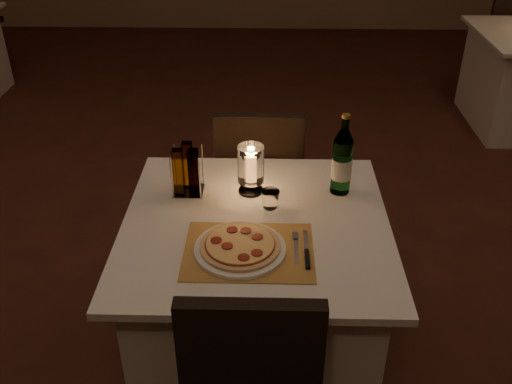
{
  "coord_description": "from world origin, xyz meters",
  "views": [
    {
      "loc": [
        0.17,
        -1.99,
        1.96
      ],
      "look_at": [
        0.12,
        -0.22,
        0.86
      ],
      "focal_mm": 40.0,
      "sensor_mm": 36.0,
      "label": 1
    }
  ],
  "objects_px": {
    "main_table": "(256,296)",
    "water_bottle": "(342,162)",
    "tumbler": "(270,199)",
    "hurricane_candle": "(251,166)",
    "chair_far": "(259,172)",
    "pizza": "(240,245)",
    "plate": "(240,249)"
  },
  "relations": [
    {
      "from": "main_table",
      "to": "hurricane_candle",
      "type": "bearing_deg",
      "value": 96.73
    },
    {
      "from": "water_bottle",
      "to": "tumbler",
      "type": "bearing_deg",
      "value": -156.25
    },
    {
      "from": "water_bottle",
      "to": "hurricane_candle",
      "type": "bearing_deg",
      "value": -178.26
    },
    {
      "from": "chair_far",
      "to": "hurricane_candle",
      "type": "distance_m",
      "value": 0.59
    },
    {
      "from": "main_table",
      "to": "water_bottle",
      "type": "height_order",
      "value": "water_bottle"
    },
    {
      "from": "main_table",
      "to": "tumbler",
      "type": "relative_size",
      "value": 13.76
    },
    {
      "from": "plate",
      "to": "water_bottle",
      "type": "bearing_deg",
      "value": 46.71
    },
    {
      "from": "chair_far",
      "to": "water_bottle",
      "type": "bearing_deg",
      "value": -55.45
    },
    {
      "from": "tumbler",
      "to": "chair_far",
      "type": "bearing_deg",
      "value": 94.97
    },
    {
      "from": "chair_far",
      "to": "tumbler",
      "type": "height_order",
      "value": "chair_far"
    },
    {
      "from": "pizza",
      "to": "water_bottle",
      "type": "bearing_deg",
      "value": 46.7
    },
    {
      "from": "hurricane_candle",
      "to": "pizza",
      "type": "bearing_deg",
      "value": -93.51
    },
    {
      "from": "chair_far",
      "to": "pizza",
      "type": "relative_size",
      "value": 3.21
    },
    {
      "from": "chair_far",
      "to": "pizza",
      "type": "xyz_separation_m",
      "value": [
        -0.05,
        -0.89,
        0.22
      ]
    },
    {
      "from": "pizza",
      "to": "water_bottle",
      "type": "height_order",
      "value": "water_bottle"
    },
    {
      "from": "water_bottle",
      "to": "chair_far",
      "type": "bearing_deg",
      "value": 124.55
    },
    {
      "from": "tumbler",
      "to": "main_table",
      "type": "bearing_deg",
      "value": -116.94
    },
    {
      "from": "main_table",
      "to": "chair_far",
      "type": "xyz_separation_m",
      "value": [
        0.0,
        0.71,
        0.18
      ]
    },
    {
      "from": "main_table",
      "to": "plate",
      "type": "xyz_separation_m",
      "value": [
        -0.05,
        -0.18,
        0.38
      ]
    },
    {
      "from": "main_table",
      "to": "water_bottle",
      "type": "xyz_separation_m",
      "value": [
        0.33,
        0.23,
        0.5
      ]
    },
    {
      "from": "main_table",
      "to": "tumbler",
      "type": "height_order",
      "value": "tumbler"
    },
    {
      "from": "chair_far",
      "to": "hurricane_candle",
      "type": "bearing_deg",
      "value": -92.96
    },
    {
      "from": "plate",
      "to": "pizza",
      "type": "bearing_deg",
      "value": 103.44
    },
    {
      "from": "chair_far",
      "to": "main_table",
      "type": "bearing_deg",
      "value": -90.0
    },
    {
      "from": "pizza",
      "to": "tumbler",
      "type": "height_order",
      "value": "tumbler"
    },
    {
      "from": "chair_far",
      "to": "pizza",
      "type": "distance_m",
      "value": 0.92
    },
    {
      "from": "chair_far",
      "to": "hurricane_candle",
      "type": "xyz_separation_m",
      "value": [
        -0.03,
        -0.5,
        0.31
      ]
    },
    {
      "from": "chair_far",
      "to": "tumbler",
      "type": "xyz_separation_m",
      "value": [
        0.05,
        -0.61,
        0.23
      ]
    },
    {
      "from": "main_table",
      "to": "tumbler",
      "type": "distance_m",
      "value": 0.42
    },
    {
      "from": "tumbler",
      "to": "hurricane_candle",
      "type": "distance_m",
      "value": 0.16
    },
    {
      "from": "main_table",
      "to": "pizza",
      "type": "height_order",
      "value": "pizza"
    },
    {
      "from": "chair_far",
      "to": "water_bottle",
      "type": "height_order",
      "value": "water_bottle"
    }
  ]
}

